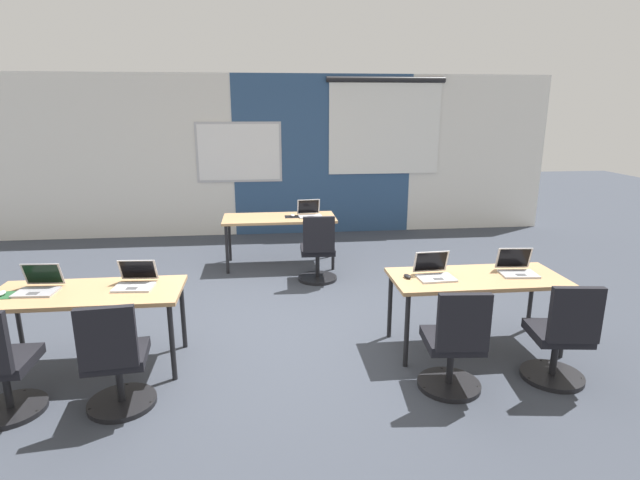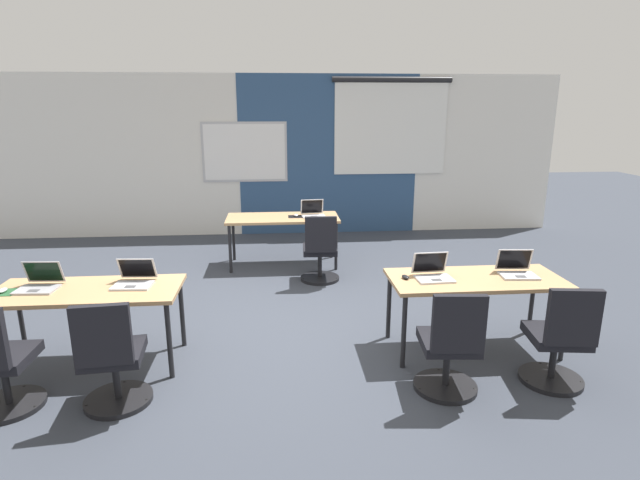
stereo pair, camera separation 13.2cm
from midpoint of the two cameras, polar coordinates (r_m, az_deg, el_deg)
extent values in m
plane|color=#383D47|center=(5.37, -3.04, -9.97)|extent=(24.00, 24.00, 0.00)
cube|color=silver|center=(9.10, -4.11, 9.52)|extent=(10.00, 0.20, 2.80)
cube|color=#2D4C75|center=(9.05, 1.42, 9.52)|extent=(3.17, 0.01, 2.80)
cube|color=#B7B7BC|center=(9.00, -8.12, 9.86)|extent=(1.48, 0.02, 1.04)
cube|color=white|center=(8.99, -8.12, 9.85)|extent=(1.40, 0.02, 0.96)
cube|color=white|center=(9.19, 8.44, 12.33)|extent=(2.00, 0.02, 1.58)
cylinder|color=black|center=(9.19, 8.65, 17.56)|extent=(2.10, 0.10, 0.10)
cube|color=tan|center=(4.82, -24.28, -5.30)|extent=(1.60, 0.70, 0.04)
cylinder|color=black|center=(4.49, -15.92, -10.96)|extent=(0.04, 0.04, 0.68)
cylinder|color=black|center=(5.48, -30.24, -7.67)|extent=(0.04, 0.04, 0.68)
cylinder|color=black|center=(5.03, -14.67, -7.99)|extent=(0.04, 0.04, 0.68)
cube|color=tan|center=(4.92, 17.99, -4.28)|extent=(1.60, 0.70, 0.04)
cylinder|color=black|center=(4.55, 10.33, -10.23)|extent=(0.04, 0.04, 0.68)
cylinder|color=black|center=(5.13, 26.69, -8.69)|extent=(0.04, 0.04, 0.68)
cylinder|color=black|center=(5.08, 8.58, -7.39)|extent=(0.04, 0.04, 0.68)
cylinder|color=black|center=(5.61, 23.55, -6.36)|extent=(0.04, 0.04, 0.68)
cube|color=tan|center=(7.23, -3.73, 2.50)|extent=(1.60, 0.70, 0.04)
cylinder|color=black|center=(7.06, -9.64, -1.02)|extent=(0.04, 0.04, 0.68)
cylinder|color=black|center=(7.09, 2.37, -0.75)|extent=(0.04, 0.04, 0.68)
cylinder|color=black|center=(7.63, -9.30, 0.22)|extent=(0.04, 0.04, 0.68)
cylinder|color=black|center=(7.66, 1.80, 0.47)|extent=(0.04, 0.04, 0.68)
cube|color=silver|center=(4.74, 13.65, -4.33)|extent=(0.34, 0.25, 0.02)
cube|color=#4C4C4F|center=(4.69, 13.89, -4.42)|extent=(0.09, 0.06, 0.00)
cube|color=silver|center=(4.83, 13.11, -2.49)|extent=(0.33, 0.09, 0.21)
cube|color=black|center=(4.83, 13.13, -2.49)|extent=(0.30, 0.07, 0.19)
ellipsoid|color=black|center=(4.71, 10.47, -4.15)|extent=(0.07, 0.11, 0.03)
cylinder|color=black|center=(4.46, 14.86, -15.73)|extent=(0.52, 0.52, 0.04)
cylinder|color=black|center=(4.37, 15.03, -13.58)|extent=(0.06, 0.06, 0.34)
cube|color=black|center=(4.28, 15.23, -11.11)|extent=(0.48, 0.48, 0.08)
cube|color=black|center=(3.95, 16.42, -9.15)|extent=(0.40, 0.10, 0.46)
sphere|color=black|center=(4.66, 14.13, -14.26)|extent=(0.04, 0.04, 0.04)
sphere|color=black|center=(4.46, 17.98, -15.96)|extent=(0.04, 0.04, 0.04)
sphere|color=black|center=(4.35, 12.15, -16.37)|extent=(0.04, 0.04, 0.04)
cube|color=silver|center=(7.21, -0.20, 2.71)|extent=(0.35, 0.26, 0.02)
cube|color=#4C4C4F|center=(7.16, -0.13, 2.70)|extent=(0.10, 0.07, 0.00)
cube|color=silver|center=(7.32, -0.40, 3.83)|extent=(0.33, 0.09, 0.22)
cube|color=black|center=(7.31, -0.39, 3.83)|extent=(0.30, 0.07, 0.19)
cube|color=black|center=(7.23, -2.23, 2.68)|extent=(0.22, 0.19, 0.00)
ellipsoid|color=silver|center=(7.23, -2.23, 2.83)|extent=(0.07, 0.11, 0.03)
cylinder|color=black|center=(6.77, 0.54, -4.34)|extent=(0.52, 0.52, 0.04)
cylinder|color=black|center=(6.71, 0.54, -2.81)|extent=(0.06, 0.06, 0.34)
cube|color=black|center=(6.65, 0.55, -1.09)|extent=(0.46, 0.46, 0.08)
cube|color=black|center=(6.34, 0.69, 0.63)|extent=(0.40, 0.07, 0.46)
sphere|color=black|center=(6.99, 0.43, -3.69)|extent=(0.04, 0.04, 0.04)
sphere|color=black|center=(6.72, 2.48, -4.50)|extent=(0.04, 0.04, 0.04)
sphere|color=black|center=(6.69, -1.33, -4.56)|extent=(0.04, 0.04, 0.04)
cube|color=#B7B7BC|center=(4.72, -19.77, -4.90)|extent=(0.35, 0.25, 0.02)
cube|color=#4C4C4F|center=(4.67, -19.98, -5.00)|extent=(0.09, 0.07, 0.00)
cube|color=#B7B7BC|center=(4.83, -19.30, -3.04)|extent=(0.34, 0.12, 0.21)
cube|color=black|center=(4.82, -19.32, -3.03)|extent=(0.30, 0.10, 0.18)
cylinder|color=black|center=(4.43, -21.05, -16.54)|extent=(0.52, 0.52, 0.04)
cylinder|color=black|center=(4.34, -21.29, -14.39)|extent=(0.06, 0.06, 0.34)
cube|color=black|center=(4.24, -21.56, -11.90)|extent=(0.48, 0.48, 0.08)
cube|color=black|center=(3.91, -22.62, -9.98)|extent=(0.40, 0.10, 0.46)
sphere|color=black|center=(4.63, -20.53, -15.02)|extent=(0.04, 0.04, 0.04)
sphere|color=black|center=(4.33, -18.20, -17.02)|extent=(0.04, 0.04, 0.04)
sphere|color=black|center=(4.42, -24.18, -16.95)|extent=(0.04, 0.04, 0.04)
cube|color=#B7B7BC|center=(5.07, 22.31, -3.77)|extent=(0.35, 0.26, 0.02)
cube|color=#4C4C4F|center=(5.02, 22.54, -3.85)|extent=(0.09, 0.07, 0.00)
cube|color=#B7B7BC|center=(5.17, 21.85, -2.05)|extent=(0.33, 0.10, 0.21)
cube|color=black|center=(5.16, 21.87, -2.06)|extent=(0.30, 0.08, 0.19)
cylinder|color=black|center=(4.86, 25.42, -14.05)|extent=(0.52, 0.52, 0.04)
cylinder|color=black|center=(4.78, 25.68, -12.04)|extent=(0.06, 0.06, 0.34)
cube|color=black|center=(4.69, 25.97, -9.74)|extent=(0.49, 0.49, 0.08)
cube|color=black|center=(4.38, 27.63, -7.84)|extent=(0.40, 0.11, 0.46)
sphere|color=black|center=(5.05, 24.40, -12.79)|extent=(0.04, 0.04, 0.04)
sphere|color=black|center=(4.89, 28.22, -14.19)|extent=(0.04, 0.04, 0.04)
sphere|color=black|center=(4.72, 23.19, -14.65)|extent=(0.04, 0.04, 0.04)
cube|color=#9E9EA3|center=(4.96, -28.82, -4.97)|extent=(0.34, 0.25, 0.02)
cube|color=#4C4C4F|center=(4.91, -29.11, -5.05)|extent=(0.09, 0.07, 0.00)
cube|color=#9E9EA3|center=(5.05, -28.21, -3.19)|extent=(0.33, 0.10, 0.21)
cube|color=black|center=(5.05, -28.24, -3.19)|extent=(0.30, 0.09, 0.18)
cube|color=#23512D|center=(5.05, -31.67, -5.09)|extent=(0.22, 0.19, 0.00)
ellipsoid|color=silver|center=(5.05, -31.70, -4.89)|extent=(0.06, 0.10, 0.03)
cylinder|color=black|center=(4.72, -31.06, -15.72)|extent=(0.52, 0.52, 0.04)
cylinder|color=black|center=(4.63, -31.39, -13.68)|extent=(0.06, 0.06, 0.34)
cube|color=black|center=(4.55, -31.75, -11.33)|extent=(0.44, 0.44, 0.08)
sphere|color=black|center=(4.90, -29.86, -14.37)|extent=(0.04, 0.04, 0.04)
sphere|color=black|center=(4.57, -28.87, -16.40)|extent=(0.04, 0.04, 0.04)
camera|label=1|loc=(0.07, -89.30, 0.19)|focal=28.19mm
camera|label=2|loc=(0.07, 90.70, -0.19)|focal=28.19mm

